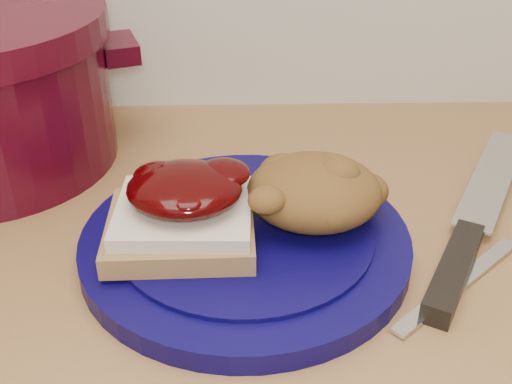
{
  "coord_description": "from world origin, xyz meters",
  "views": [
    {
      "loc": [
        0.04,
        1.02,
        1.25
      ],
      "look_at": [
        0.05,
        1.5,
        0.95
      ],
      "focal_mm": 45.0,
      "sensor_mm": 36.0,
      "label": 1
    }
  ],
  "objects": [
    {
      "name": "plate",
      "position": [
        0.04,
        1.48,
        0.91
      ],
      "size": [
        0.31,
        0.31,
        0.02
      ],
      "primitive_type": "cylinder",
      "rotation": [
        0.0,
        0.0,
        -0.08
      ],
      "color": "#08043A",
      "rests_on": "wood_countertop"
    },
    {
      "name": "sandwich",
      "position": [
        -0.01,
        1.47,
        0.95
      ],
      "size": [
        0.13,
        0.11,
        0.06
      ],
      "rotation": [
        0.0,
        0.0,
        -0.08
      ],
      "color": "olive",
      "rests_on": "plate"
    },
    {
      "name": "stuffing_mound",
      "position": [
        0.1,
        1.5,
        0.95
      ],
      "size": [
        0.13,
        0.11,
        0.06
      ],
      "primitive_type": "ellipsoid",
      "rotation": [
        0.0,
        0.0,
        -0.08
      ],
      "color": "brown",
      "rests_on": "plate"
    },
    {
      "name": "chef_knife",
      "position": [
        0.24,
        1.48,
        0.91
      ],
      "size": [
        0.19,
        0.32,
        0.02
      ],
      "rotation": [
        0.0,
        0.0,
        1.06
      ],
      "color": "black",
      "rests_on": "wood_countertop"
    },
    {
      "name": "butter_knife",
      "position": [
        0.22,
        1.43,
        0.9
      ],
      "size": [
        0.14,
        0.12,
        0.0
      ],
      "primitive_type": "cube",
      "rotation": [
        0.0,
        0.0,
        0.72
      ],
      "color": "silver",
      "rests_on": "wood_countertop"
    }
  ]
}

